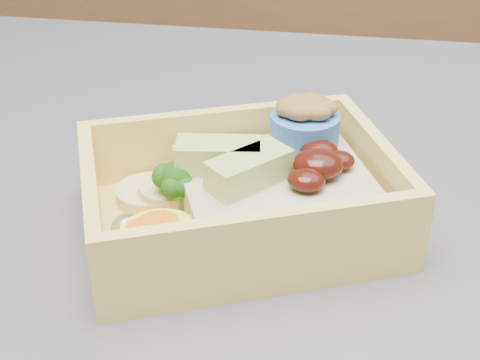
# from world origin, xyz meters

# --- Properties ---
(bento_box) EXTENTS (0.23, 0.20, 0.07)m
(bento_box) POSITION_xyz_m (-0.00, -0.06, 0.94)
(bento_box) COLOR #F5D265
(bento_box) RESTS_ON island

